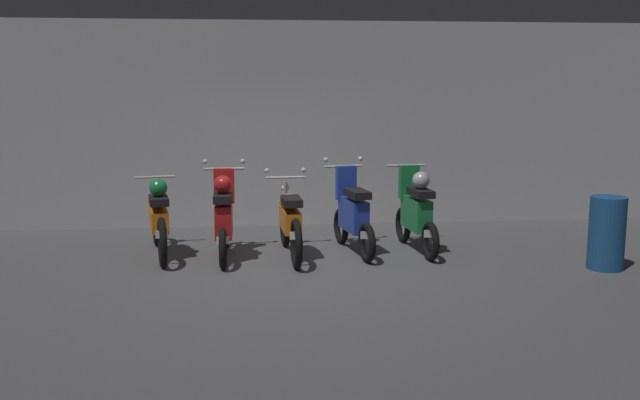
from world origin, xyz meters
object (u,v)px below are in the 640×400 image
trash_bin (607,233)px  motorbike_slot_2 (290,221)px  motorbike_slot_1 (224,216)px  motorbike_slot_4 (416,211)px  motorbike_slot_0 (159,218)px  motorbike_slot_3 (352,215)px

trash_bin → motorbike_slot_2: bearing=164.5°
motorbike_slot_1 → motorbike_slot_4: (2.65, 0.12, -0.00)m
motorbike_slot_0 → motorbike_slot_4: 3.54m
motorbike_slot_1 → motorbike_slot_3: same height
motorbike_slot_3 → motorbike_slot_4: 0.89m
motorbike_slot_2 → motorbike_slot_3: (0.88, 0.15, 0.04)m
motorbike_slot_0 → motorbike_slot_4: (3.54, -0.10, 0.04)m
motorbike_slot_0 → motorbike_slot_4: bearing=-1.6°
motorbike_slot_1 → motorbike_slot_4: size_ratio=1.00×
trash_bin → motorbike_slot_0: bearing=166.9°
motorbike_slot_3 → motorbike_slot_4: (0.89, -0.02, 0.04)m
motorbike_slot_0 → motorbike_slot_3: motorbike_slot_3 is taller
motorbike_slot_0 → trash_bin: 5.86m
motorbike_slot_0 → motorbike_slot_3: bearing=-1.7°
motorbike_slot_0 → motorbike_slot_4: motorbike_slot_4 is taller
motorbike_slot_4 → trash_bin: 2.49m
motorbike_slot_3 → motorbike_slot_2: bearing=-170.0°
motorbike_slot_1 → motorbike_slot_3: (1.76, 0.14, -0.04)m
motorbike_slot_1 → trash_bin: bearing=-12.9°
motorbike_slot_0 → motorbike_slot_1: size_ratio=1.15×
motorbike_slot_0 → motorbike_slot_1: 0.91m
trash_bin → motorbike_slot_4: bearing=150.5°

